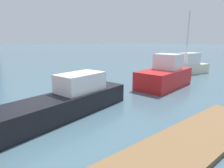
{
  "coord_description": "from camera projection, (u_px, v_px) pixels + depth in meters",
  "views": [
    {
      "loc": [
        -3.3,
        8.39,
        3.43
      ],
      "look_at": [
        1.83,
        14.62,
        1.56
      ],
      "focal_mm": 30.59,
      "sensor_mm": 36.0,
      "label": 1
    }
  ],
  "objects": [
    {
      "name": "ground_plane",
      "position": [
        32.0,
        98.0,
        11.55
      ],
      "size": [
        300.0,
        300.0,
        0.0
      ],
      "primitive_type": "plane",
      "color": "#476675"
    },
    {
      "name": "moored_boat_3",
      "position": [
        65.0,
        101.0,
        8.83
      ],
      "size": [
        7.52,
        3.23,
        1.85
      ],
      "color": "black",
      "rests_on": "ground_plane"
    },
    {
      "name": "floating_dock",
      "position": [
        178.0,
        150.0,
        5.92
      ],
      "size": [
        10.28,
        2.0,
        0.18
      ],
      "primitive_type": "cube",
      "color": "olive",
      "rests_on": "ground_plane"
    },
    {
      "name": "moored_boat_4",
      "position": [
        186.0,
        66.0,
        19.56
      ],
      "size": [
        5.81,
        2.58,
        6.2
      ],
      "color": "beige",
      "rests_on": "ground_plane"
    },
    {
      "name": "moored_boat_1",
      "position": [
        165.0,
        75.0,
        14.19
      ],
      "size": [
        5.24,
        2.91,
        2.42
      ],
      "color": "red",
      "rests_on": "ground_plane"
    }
  ]
}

